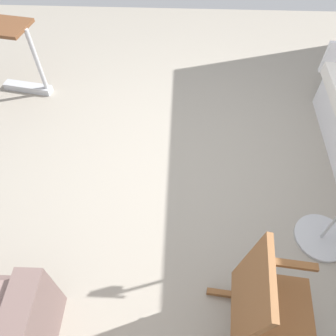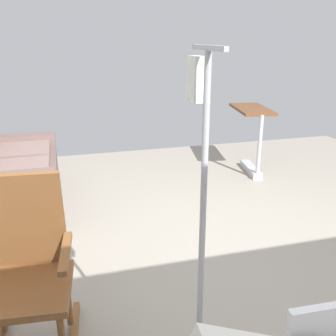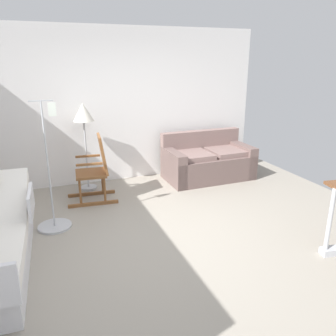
{
  "view_description": "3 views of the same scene",
  "coord_description": "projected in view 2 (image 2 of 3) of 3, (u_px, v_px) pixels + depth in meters",
  "views": [
    {
      "loc": [
        0.06,
        2.08,
        2.51
      ],
      "look_at": [
        0.12,
        0.65,
        0.71
      ],
      "focal_mm": 34.2,
      "sensor_mm": 36.0,
      "label": 1
    },
    {
      "loc": [
        -2.37,
        1.26,
        1.71
      ],
      "look_at": [
        0.13,
        0.56,
        0.81
      ],
      "focal_mm": 40.48,
      "sensor_mm": 36.0,
      "label": 2
    },
    {
      "loc": [
        -1.25,
        -3.58,
        2.16
      ],
      "look_at": [
        0.28,
        0.37,
        0.79
      ],
      "focal_mm": 36.34,
      "sensor_mm": 36.0,
      "label": 3
    }
  ],
  "objects": [
    {
      "name": "rocking_chair",
      "position": [
        26.0,
        274.0,
        2.04
      ],
      "size": [
        0.8,
        0.54,
        1.05
      ],
      "color": "brown",
      "rests_on": "ground"
    },
    {
      "name": "ground_plane",
      "position": [
        240.0,
        262.0,
        3.04
      ],
      "size": [
        6.67,
        6.67,
        0.0
      ],
      "primitive_type": "plane",
      "color": "gray"
    },
    {
      "name": "couch",
      "position": [
        12.0,
        178.0,
        3.97
      ],
      "size": [
        1.61,
        0.86,
        0.85
      ],
      "color": "#68534F",
      "rests_on": "ground"
    },
    {
      "name": "overbed_table",
      "position": [
        252.0,
        132.0,
        4.94
      ],
      "size": [
        0.87,
        0.53,
        0.84
      ],
      "color": "#B2B5BA",
      "rests_on": "ground"
    }
  ]
}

